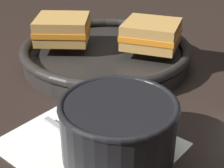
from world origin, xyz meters
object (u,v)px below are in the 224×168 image
spoon (101,156)px  skillet (106,53)px  soup_bowl (118,127)px  sandwich_near_right (151,34)px  sandwich_near_left (63,29)px

spoon → skillet: 0.29m
soup_bowl → sandwich_near_right: bearing=109.0°
sandwich_near_left → soup_bowl: bearing=-38.1°
soup_bowl → sandwich_near_left: (-0.25, 0.19, 0.02)m
spoon → skillet: (-0.15, 0.24, 0.01)m
sandwich_near_left → sandwich_near_right: size_ratio=1.12×
spoon → sandwich_near_right: bearing=117.5°
spoon → skillet: size_ratio=0.49×
soup_bowl → spoon: (-0.01, -0.02, -0.04)m
spoon → soup_bowl: bearing=65.1°
sandwich_near_left → sandwich_near_right: 0.17m
spoon → sandwich_near_right: size_ratio=1.35×
skillet → sandwich_near_left: 0.10m
soup_bowl → skillet: 0.28m
sandwich_near_left → sandwich_near_right: same height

